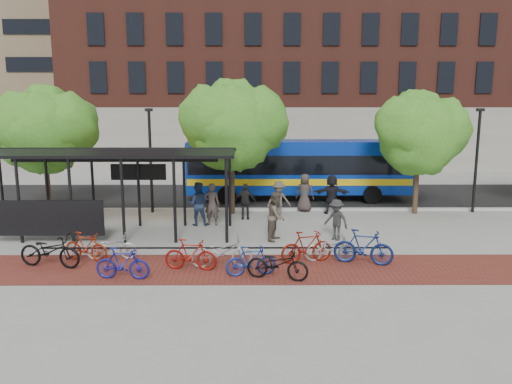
{
  "coord_description": "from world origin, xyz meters",
  "views": [
    {
      "loc": [
        -1.94,
        -20.71,
        5.41
      ],
      "look_at": [
        -1.85,
        0.41,
        1.6
      ],
      "focal_mm": 35.0,
      "sensor_mm": 36.0,
      "label": 1
    }
  ],
  "objects_px": {
    "tree_c": "(421,131)",
    "bike_5": "(191,255)",
    "lamp_post_right": "(477,157)",
    "bike_9": "(307,247)",
    "bus_shelter": "(102,162)",
    "bike_7": "(251,261)",
    "pedestrian_6": "(305,193)",
    "pedestrian_9": "(336,220)",
    "pedestrian_4": "(245,201)",
    "bike_1": "(86,247)",
    "bike_2": "(112,247)",
    "bike_8": "(277,264)",
    "pedestrian_5": "(332,194)",
    "bike_11": "(363,247)",
    "bike_6": "(222,252)",
    "tree_b": "(234,122)",
    "bus": "(298,166)",
    "pedestrian_1": "(212,204)",
    "bike_3": "(123,263)",
    "bike_10": "(330,248)",
    "bike_0": "(50,251)",
    "tree_a": "(46,127)",
    "pedestrian_8": "(277,216)",
    "lamp_post_left": "(151,157)",
    "pedestrian_3": "(279,200)",
    "pedestrian_2": "(198,204)"
  },
  "relations": [
    {
      "from": "pedestrian_3",
      "to": "bus",
      "type": "bearing_deg",
      "value": 58.85
    },
    {
      "from": "bike_2",
      "to": "pedestrian_2",
      "type": "relative_size",
      "value": 0.88
    },
    {
      "from": "bike_7",
      "to": "pedestrian_9",
      "type": "height_order",
      "value": "pedestrian_9"
    },
    {
      "from": "bike_2",
      "to": "bike_8",
      "type": "bearing_deg",
      "value": -114.8
    },
    {
      "from": "tree_a",
      "to": "bike_7",
      "type": "relative_size",
      "value": 3.81
    },
    {
      "from": "tree_a",
      "to": "bike_0",
      "type": "bearing_deg",
      "value": -68.51
    },
    {
      "from": "lamp_post_right",
      "to": "bike_9",
      "type": "relative_size",
      "value": 2.78
    },
    {
      "from": "bike_1",
      "to": "bike_8",
      "type": "relative_size",
      "value": 0.88
    },
    {
      "from": "pedestrian_4",
      "to": "pedestrian_9",
      "type": "distance_m",
      "value": 5.2
    },
    {
      "from": "bus",
      "to": "bike_6",
      "type": "xyz_separation_m",
      "value": [
        -3.54,
        -11.82,
        -1.36
      ]
    },
    {
      "from": "bike_1",
      "to": "bike_9",
      "type": "distance_m",
      "value": 7.59
    },
    {
      "from": "tree_b",
      "to": "bike_8",
      "type": "relative_size",
      "value": 3.34
    },
    {
      "from": "bike_2",
      "to": "lamp_post_left",
      "type": "bearing_deg",
      "value": -4.15
    },
    {
      "from": "pedestrian_3",
      "to": "pedestrian_6",
      "type": "relative_size",
      "value": 0.95
    },
    {
      "from": "bike_2",
      "to": "bike_9",
      "type": "relative_size",
      "value": 0.93
    },
    {
      "from": "lamp_post_right",
      "to": "pedestrian_8",
      "type": "relative_size",
      "value": 2.62
    },
    {
      "from": "bike_1",
      "to": "bike_7",
      "type": "distance_m",
      "value": 5.9
    },
    {
      "from": "bike_11",
      "to": "pedestrian_3",
      "type": "bearing_deg",
      "value": 37.41
    },
    {
      "from": "bike_7",
      "to": "pedestrian_4",
      "type": "distance_m",
      "value": 7.83
    },
    {
      "from": "lamp_post_left",
      "to": "pedestrian_5",
      "type": "height_order",
      "value": "lamp_post_left"
    },
    {
      "from": "bus",
      "to": "pedestrian_1",
      "type": "relative_size",
      "value": 6.46
    },
    {
      "from": "pedestrian_5",
      "to": "pedestrian_6",
      "type": "bearing_deg",
      "value": -16.65
    },
    {
      "from": "bike_3",
      "to": "pedestrian_6",
      "type": "bearing_deg",
      "value": -29.06
    },
    {
      "from": "lamp_post_right",
      "to": "bike_6",
      "type": "bearing_deg",
      "value": -144.96
    },
    {
      "from": "lamp_post_left",
      "to": "bike_7",
      "type": "distance_m",
      "value": 10.74
    },
    {
      "from": "bike_6",
      "to": "pedestrian_4",
      "type": "bearing_deg",
      "value": -11.15
    },
    {
      "from": "pedestrian_5",
      "to": "bike_9",
      "type": "bearing_deg",
      "value": 80.35
    },
    {
      "from": "bike_8",
      "to": "bike_11",
      "type": "bearing_deg",
      "value": -48.34
    },
    {
      "from": "bus",
      "to": "bike_11",
      "type": "height_order",
      "value": "bus"
    },
    {
      "from": "pedestrian_6",
      "to": "pedestrian_9",
      "type": "relative_size",
      "value": 1.16
    },
    {
      "from": "bike_6",
      "to": "tree_b",
      "type": "bearing_deg",
      "value": -6.6
    },
    {
      "from": "lamp_post_right",
      "to": "bus_shelter",
      "type": "bearing_deg",
      "value": -166.61
    },
    {
      "from": "bike_3",
      "to": "pedestrian_9",
      "type": "height_order",
      "value": "pedestrian_9"
    },
    {
      "from": "bike_11",
      "to": "pedestrian_8",
      "type": "distance_m",
      "value": 4.14
    },
    {
      "from": "bike_10",
      "to": "pedestrian_4",
      "type": "xyz_separation_m",
      "value": [
        -3.04,
        6.34,
        0.39
      ]
    },
    {
      "from": "bike_9",
      "to": "pedestrian_4",
      "type": "bearing_deg",
      "value": 2.86
    },
    {
      "from": "lamp_post_right",
      "to": "bike_9",
      "type": "bearing_deg",
      "value": -139.08
    },
    {
      "from": "bike_3",
      "to": "bike_5",
      "type": "distance_m",
      "value": 2.17
    },
    {
      "from": "bus",
      "to": "bike_7",
      "type": "xyz_separation_m",
      "value": [
        -2.56,
        -12.65,
        -1.41
      ]
    },
    {
      "from": "bike_8",
      "to": "pedestrian_2",
      "type": "xyz_separation_m",
      "value": [
        -3.21,
        6.94,
        0.46
      ]
    },
    {
      "from": "tree_a",
      "to": "bike_3",
      "type": "distance_m",
      "value": 11.64
    },
    {
      "from": "tree_c",
      "to": "bus",
      "type": "distance_m",
      "value": 6.99
    },
    {
      "from": "bike_0",
      "to": "bike_9",
      "type": "relative_size",
      "value": 1.17
    },
    {
      "from": "pedestrian_8",
      "to": "bike_9",
      "type": "bearing_deg",
      "value": -139.42
    },
    {
      "from": "bike_7",
      "to": "bike_9",
      "type": "bearing_deg",
      "value": -65.78
    },
    {
      "from": "tree_c",
      "to": "bike_5",
      "type": "xyz_separation_m",
      "value": [
        -10.09,
        -8.44,
        -3.53
      ]
    },
    {
      "from": "tree_c",
      "to": "pedestrian_6",
      "type": "distance_m",
      "value": 6.32
    },
    {
      "from": "bus_shelter",
      "to": "bike_7",
      "type": "bearing_deg",
      "value": -40.3
    },
    {
      "from": "tree_b",
      "to": "bike_0",
      "type": "relative_size",
      "value": 2.99
    },
    {
      "from": "bike_5",
      "to": "bike_2",
      "type": "bearing_deg",
      "value": 76.8
    }
  ]
}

